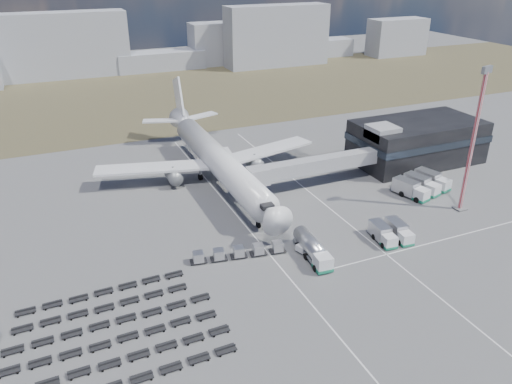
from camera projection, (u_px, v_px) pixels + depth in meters
name	position (u px, v px, depth m)	size (l,w,h in m)	color
ground	(280.00, 251.00, 84.35)	(420.00, 420.00, 0.00)	#565659
grass_strip	(144.00, 98.00, 175.54)	(420.00, 90.00, 0.01)	#4B442D
lane_markings	(321.00, 232.00, 90.33)	(47.12, 110.00, 0.01)	silver
terminal	(416.00, 141.00, 119.07)	(30.40, 16.40, 11.00)	black
jet_bridge	(306.00, 167.00, 104.81)	(30.30, 3.80, 7.05)	#939399
airliner	(216.00, 158.00, 108.92)	(51.59, 64.53, 17.62)	white
skyline	(112.00, 52.00, 202.68)	(299.84, 25.79, 25.98)	#9799A5
fuel_tanker	(313.00, 249.00, 81.84)	(3.53, 10.70, 3.40)	white
pushback_tug	(305.00, 247.00, 84.21)	(3.03, 1.70, 1.39)	white
catering_truck	(226.00, 157.00, 120.23)	(3.06, 6.00, 2.64)	white
service_trucks_near	(391.00, 232.00, 87.20)	(6.25, 7.23, 2.68)	white
service_trucks_far	(422.00, 184.00, 104.86)	(11.99, 10.22, 3.14)	white
uld_row	(239.00, 252.00, 82.20)	(16.16, 4.27, 1.77)	black
baggage_dollies	(112.00, 333.00, 65.61)	(28.90, 20.79, 0.64)	black
floodlight_mast	(473.00, 142.00, 92.38)	(2.67, 2.16, 27.97)	#AF1C25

